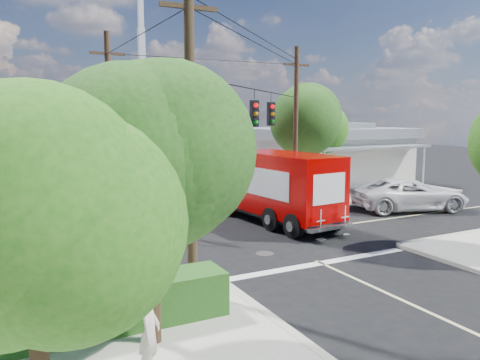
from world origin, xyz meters
TOP-DOWN VIEW (x-y plane):
  - ground at (0.00, 0.00)m, footprint 120.00×120.00m
  - sidewalk_ne at (10.88, 10.88)m, footprint 14.12×14.12m
  - road_markings at (0.00, -1.47)m, footprint 32.00×32.00m
  - building_ne at (12.50, 11.97)m, footprint 11.80×10.20m
  - radio_tower at (0.50, 20.00)m, footprint 0.80×0.80m
  - tree_sw_front at (-6.99, -7.54)m, footprint 3.88×3.78m
  - tree_sw_back at (-9.49, -10.04)m, footprint 3.56×3.42m
  - tree_ne_front at (7.21, 6.76)m, footprint 4.21×4.14m
  - tree_ne_back at (9.81, 8.96)m, footprint 3.77×3.66m
  - palm_nw_front at (-7.50, 7.50)m, footprint 3.01×3.08m
  - palm_nw_back at (-9.50, 9.00)m, footprint 3.01×3.08m
  - utility_poles at (-1.58, 1.60)m, footprint 12.00×10.68m
  - picket_fence at (-7.80, -5.60)m, footprint 5.94×0.06m
  - hedge_sw at (-8.00, -6.40)m, footprint 6.20×1.20m
  - vending_boxes at (6.50, 6.20)m, footprint 1.90×0.50m
  - delivery_truck at (1.86, 1.76)m, footprint 3.23×8.13m
  - parked_car at (10.10, 1.16)m, footprint 6.82×4.63m
  - pedestrian at (-7.47, -8.75)m, footprint 0.66×0.73m

SIDE VIEW (x-z plane):
  - ground at x=0.00m, z-range 0.00..0.00m
  - road_markings at x=0.00m, z-range 0.00..0.01m
  - sidewalk_ne at x=10.88m, z-range 0.00..0.14m
  - picket_fence at x=-7.80m, z-range 0.18..1.18m
  - hedge_sw at x=-8.00m, z-range 0.14..1.24m
  - vending_boxes at x=6.50m, z-range 0.14..1.24m
  - parked_car at x=10.10m, z-range 0.00..1.73m
  - pedestrian at x=-7.47m, z-range 0.14..1.81m
  - delivery_truck at x=1.86m, z-range 0.03..3.46m
  - building_ne at x=12.50m, z-range 0.07..4.57m
  - tree_sw_back at x=-9.49m, z-range 1.19..6.60m
  - tree_ne_back at x=9.81m, z-range 1.27..7.10m
  - tree_sw_front at x=-6.99m, z-range 1.32..7.35m
  - palm_nw_back at x=-9.50m, z-range 2.08..7.27m
  - utility_poles at x=-1.58m, z-range 0.17..9.17m
  - tree_ne_front at x=7.21m, z-range 1.44..8.09m
  - palm_nw_front at x=-7.50m, z-range 2.25..7.84m
  - radio_tower at x=0.50m, z-range -2.86..14.14m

